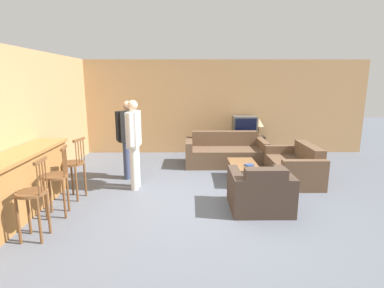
{
  "coord_description": "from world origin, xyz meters",
  "views": [
    {
      "loc": [
        -0.24,
        -4.72,
        2.04
      ],
      "look_at": [
        -0.2,
        0.87,
        0.85
      ],
      "focal_mm": 28.0,
      "sensor_mm": 36.0,
      "label": 1
    }
  ],
  "objects": [
    {
      "name": "tv_unit",
      "position": [
        1.25,
        3.35,
        0.28
      ],
      "size": [
        1.09,
        0.46,
        0.56
      ],
      "color": "#2D2319",
      "rests_on": "ground_plane"
    },
    {
      "name": "bar_counter",
      "position": [
        -2.85,
        -0.42,
        0.48
      ],
      "size": [
        0.55,
        2.63,
        0.96
      ],
      "color": "#A87038",
      "rests_on": "ground_plane"
    },
    {
      "name": "wall_back",
      "position": [
        0.0,
        3.73,
        1.3
      ],
      "size": [
        9.4,
        0.08,
        2.6
      ],
      "color": "tan",
      "rests_on": "ground_plane"
    },
    {
      "name": "table_lamp",
      "position": [
        1.64,
        3.35,
        0.9
      ],
      "size": [
        0.27,
        0.27,
        0.46
      ],
      "color": "brown",
      "rests_on": "tv_unit"
    },
    {
      "name": "person_by_counter",
      "position": [
        -1.29,
        0.78,
        0.95
      ],
      "size": [
        0.21,
        0.62,
        1.69
      ],
      "color": "silver",
      "rests_on": "ground_plane"
    },
    {
      "name": "tv",
      "position": [
        1.25,
        3.35,
        0.82
      ],
      "size": [
        0.63,
        0.44,
        0.53
      ],
      "color": "#4C4C4C",
      "rests_on": "tv_unit"
    },
    {
      "name": "bar_chair_near",
      "position": [
        -2.25,
        -1.1,
        0.56
      ],
      "size": [
        0.38,
        0.38,
        1.08
      ],
      "color": "brown",
      "rests_on": "ground_plane"
    },
    {
      "name": "person_by_window",
      "position": [
        -1.5,
        1.37,
        0.93
      ],
      "size": [
        0.45,
        0.4,
        1.64
      ],
      "color": "#384260",
      "rests_on": "ground_plane"
    },
    {
      "name": "ground_plane",
      "position": [
        0.0,
        0.0,
        0.0
      ],
      "size": [
        24.0,
        24.0,
        0.0
      ],
      "primitive_type": "plane",
      "color": "#565B66"
    },
    {
      "name": "couch_far",
      "position": [
        0.64,
        2.42,
        0.29
      ],
      "size": [
        1.95,
        0.92,
        0.79
      ],
      "color": "brown",
      "rests_on": "ground_plane"
    },
    {
      "name": "bar_chair_far",
      "position": [
        -2.25,
        0.28,
        0.56
      ],
      "size": [
        0.45,
        0.45,
        1.08
      ],
      "color": "brown",
      "rests_on": "ground_plane"
    },
    {
      "name": "book_on_table",
      "position": [
        0.94,
        1.01,
        0.39
      ],
      "size": [
        0.19,
        0.18,
        0.03
      ],
      "color": "navy",
      "rests_on": "coffee_table"
    },
    {
      "name": "coffee_table",
      "position": [
        0.86,
        1.16,
        0.32
      ],
      "size": [
        0.55,
        1.01,
        0.37
      ],
      "color": "brown",
      "rests_on": "ground_plane"
    },
    {
      "name": "armchair_near",
      "position": [
        0.88,
        -0.21,
        0.29
      ],
      "size": [
        0.94,
        0.87,
        0.77
      ],
      "color": "#423328",
      "rests_on": "ground_plane"
    },
    {
      "name": "bar_chair_mid",
      "position": [
        -2.25,
        -0.41,
        0.56
      ],
      "size": [
        0.44,
        0.44,
        1.08
      ],
      "color": "brown",
      "rests_on": "ground_plane"
    },
    {
      "name": "wall_left",
      "position": [
        -3.18,
        1.37,
        1.3
      ],
      "size": [
        0.08,
        8.73,
        2.6
      ],
      "color": "tan",
      "rests_on": "ground_plane"
    },
    {
      "name": "loveseat_right",
      "position": [
        1.92,
        1.19,
        0.28
      ],
      "size": [
        0.85,
        1.43,
        0.76
      ],
      "color": "brown",
      "rests_on": "ground_plane"
    }
  ]
}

